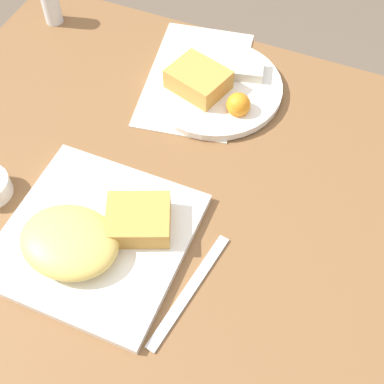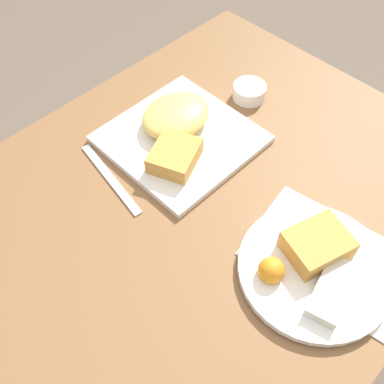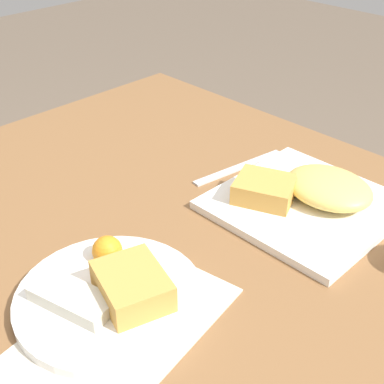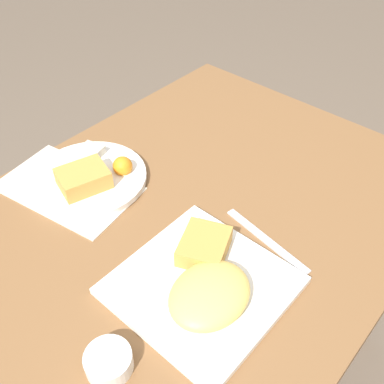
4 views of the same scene
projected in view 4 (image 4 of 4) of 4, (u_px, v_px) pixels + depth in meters
name	position (u px, v px, depth m)	size (l,w,h in m)	color
ground_plane	(188.00, 375.00, 1.41)	(8.00, 8.00, 0.00)	brown
dining_table	(187.00, 242.00, 0.98)	(1.09, 0.80, 0.72)	brown
menu_card	(68.00, 188.00, 0.98)	(0.23, 0.32, 0.00)	beige
plate_square_near	(205.00, 283.00, 0.77)	(0.28, 0.28, 0.06)	white
plate_oval_far	(89.00, 176.00, 0.99)	(0.25, 0.25, 0.05)	white
sauce_ramekin	(109.00, 361.00, 0.67)	(0.07, 0.07, 0.03)	white
butter_knife	(267.00, 240.00, 0.87)	(0.05, 0.21, 0.00)	silver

